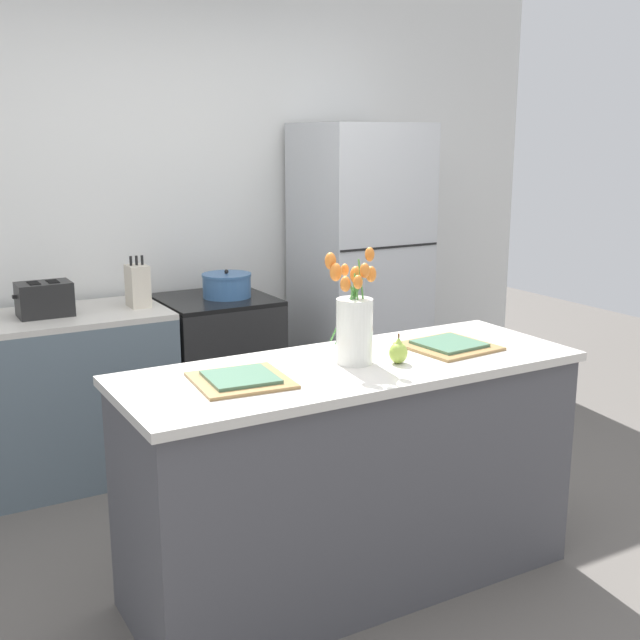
{
  "coord_description": "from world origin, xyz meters",
  "views": [
    {
      "loc": [
        -1.56,
        -2.48,
        1.77
      ],
      "look_at": [
        0.0,
        0.25,
        1.04
      ],
      "focal_mm": 45.0,
      "sensor_mm": 36.0,
      "label": 1
    }
  ],
  "objects_px": {
    "pear_figurine": "(398,352)",
    "plate_setting_right": "(448,345)",
    "plate_setting_left": "(240,379)",
    "cooking_pot": "(227,285)",
    "stove_range": "(218,373)",
    "toaster": "(44,299)",
    "flower_vase": "(354,322)",
    "refrigerator": "(359,277)",
    "knife_block": "(138,286)"
  },
  "relations": [
    {
      "from": "plate_setting_right",
      "to": "knife_block",
      "type": "xyz_separation_m",
      "value": [
        -0.81,
        1.58,
        0.07
      ]
    },
    {
      "from": "cooking_pot",
      "to": "toaster",
      "type": "bearing_deg",
      "value": 179.16
    },
    {
      "from": "pear_figurine",
      "to": "plate_setting_right",
      "type": "relative_size",
      "value": 0.33
    },
    {
      "from": "pear_figurine",
      "to": "refrigerator",
      "type": "bearing_deg",
      "value": 61.94
    },
    {
      "from": "stove_range",
      "to": "pear_figurine",
      "type": "xyz_separation_m",
      "value": [
        0.05,
        -1.68,
        0.52
      ]
    },
    {
      "from": "refrigerator",
      "to": "cooking_pot",
      "type": "height_order",
      "value": "refrigerator"
    },
    {
      "from": "stove_range",
      "to": "cooking_pot",
      "type": "relative_size",
      "value": 3.21
    },
    {
      "from": "stove_range",
      "to": "plate_setting_right",
      "type": "distance_m",
      "value": 1.71
    },
    {
      "from": "stove_range",
      "to": "refrigerator",
      "type": "distance_m",
      "value": 1.06
    },
    {
      "from": "stove_range",
      "to": "plate_setting_left",
      "type": "bearing_deg",
      "value": -109.52
    },
    {
      "from": "refrigerator",
      "to": "plate_setting_left",
      "type": "bearing_deg",
      "value": -133.52
    },
    {
      "from": "toaster",
      "to": "knife_block",
      "type": "relative_size",
      "value": 1.04
    },
    {
      "from": "plate_setting_right",
      "to": "stove_range",
      "type": "bearing_deg",
      "value": 102.9
    },
    {
      "from": "toaster",
      "to": "plate_setting_left",
      "type": "bearing_deg",
      "value": -77.62
    },
    {
      "from": "cooking_pot",
      "to": "plate_setting_right",
      "type": "bearing_deg",
      "value": -79.14
    },
    {
      "from": "plate_setting_left",
      "to": "cooking_pot",
      "type": "bearing_deg",
      "value": 68.26
    },
    {
      "from": "refrigerator",
      "to": "toaster",
      "type": "xyz_separation_m",
      "value": [
        -1.86,
        -0.01,
        0.05
      ]
    },
    {
      "from": "plate_setting_right",
      "to": "cooking_pot",
      "type": "distance_m",
      "value": 1.6
    },
    {
      "from": "plate_setting_left",
      "to": "stove_range",
      "type": "bearing_deg",
      "value": 70.48
    },
    {
      "from": "cooking_pot",
      "to": "stove_range",
      "type": "bearing_deg",
      "value": 163.37
    },
    {
      "from": "stove_range",
      "to": "plate_setting_right",
      "type": "bearing_deg",
      "value": -77.1
    },
    {
      "from": "refrigerator",
      "to": "knife_block",
      "type": "relative_size",
      "value": 6.79
    },
    {
      "from": "refrigerator",
      "to": "cooking_pot",
      "type": "relative_size",
      "value": 6.67
    },
    {
      "from": "knife_block",
      "to": "pear_figurine",
      "type": "bearing_deg",
      "value": -73.43
    },
    {
      "from": "plate_setting_left",
      "to": "plate_setting_right",
      "type": "bearing_deg",
      "value": 0.0
    },
    {
      "from": "plate_setting_right",
      "to": "plate_setting_left",
      "type": "bearing_deg",
      "value": 180.0
    },
    {
      "from": "pear_figurine",
      "to": "toaster",
      "type": "distance_m",
      "value": 1.94
    },
    {
      "from": "stove_range",
      "to": "plate_setting_left",
      "type": "relative_size",
      "value": 2.5
    },
    {
      "from": "stove_range",
      "to": "toaster",
      "type": "relative_size",
      "value": 3.15
    },
    {
      "from": "stove_range",
      "to": "flower_vase",
      "type": "relative_size",
      "value": 1.98
    },
    {
      "from": "pear_figurine",
      "to": "plate_setting_right",
      "type": "xyz_separation_m",
      "value": [
        0.31,
        0.09,
        -0.04
      ]
    },
    {
      "from": "pear_figurine",
      "to": "cooking_pot",
      "type": "height_order",
      "value": "cooking_pot"
    },
    {
      "from": "cooking_pot",
      "to": "knife_block",
      "type": "height_order",
      "value": "knife_block"
    },
    {
      "from": "plate_setting_left",
      "to": "cooking_pot",
      "type": "height_order",
      "value": "cooking_pot"
    },
    {
      "from": "cooking_pot",
      "to": "knife_block",
      "type": "xyz_separation_m",
      "value": [
        -0.5,
        0.0,
        0.04
      ]
    },
    {
      "from": "plate_setting_right",
      "to": "knife_block",
      "type": "bearing_deg",
      "value": 117.08
    },
    {
      "from": "stove_range",
      "to": "pear_figurine",
      "type": "distance_m",
      "value": 1.76
    },
    {
      "from": "pear_figurine",
      "to": "plate_setting_left",
      "type": "xyz_separation_m",
      "value": [
        -0.62,
        0.09,
        -0.04
      ]
    },
    {
      "from": "refrigerator",
      "to": "flower_vase",
      "type": "distance_m",
      "value": 1.91
    },
    {
      "from": "plate_setting_left",
      "to": "flower_vase",
      "type": "bearing_deg",
      "value": 0.42
    },
    {
      "from": "refrigerator",
      "to": "plate_setting_left",
      "type": "xyz_separation_m",
      "value": [
        -1.52,
        -1.6,
        0.01
      ]
    },
    {
      "from": "pear_figurine",
      "to": "knife_block",
      "type": "bearing_deg",
      "value": 106.57
    },
    {
      "from": "plate_setting_left",
      "to": "cooking_pot",
      "type": "distance_m",
      "value": 1.7
    },
    {
      "from": "stove_range",
      "to": "flower_vase",
      "type": "bearing_deg",
      "value": -93.27
    },
    {
      "from": "stove_range",
      "to": "cooking_pot",
      "type": "height_order",
      "value": "cooking_pot"
    },
    {
      "from": "refrigerator",
      "to": "plate_setting_right",
      "type": "height_order",
      "value": "refrigerator"
    },
    {
      "from": "refrigerator",
      "to": "plate_setting_left",
      "type": "height_order",
      "value": "refrigerator"
    },
    {
      "from": "cooking_pot",
      "to": "knife_block",
      "type": "distance_m",
      "value": 0.51
    },
    {
      "from": "refrigerator",
      "to": "cooking_pot",
      "type": "xyz_separation_m",
      "value": [
        -0.89,
        -0.02,
        0.03
      ]
    },
    {
      "from": "pear_figurine",
      "to": "toaster",
      "type": "height_order",
      "value": "toaster"
    }
  ]
}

